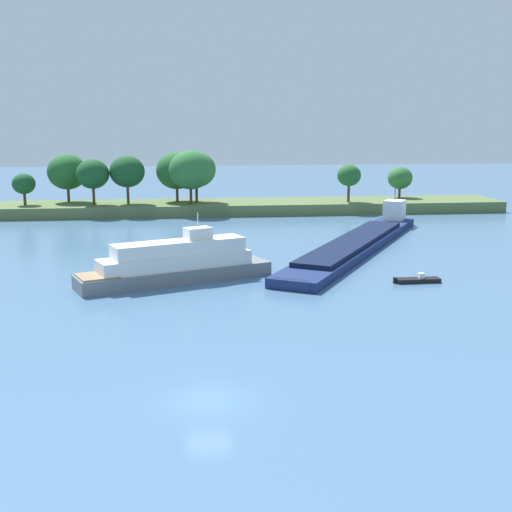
{
  "coord_description": "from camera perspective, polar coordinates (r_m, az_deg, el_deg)",
  "views": [
    {
      "loc": [
        -1.27,
        -33.37,
        14.74
      ],
      "look_at": [
        6.4,
        32.97,
        1.2
      ],
      "focal_mm": 46.16,
      "sensor_mm": 36.0,
      "label": 1
    }
  ],
  "objects": [
    {
      "name": "small_motorboat",
      "position": [
        63.72,
        13.82,
        -2.03
      ],
      "size": [
        4.47,
        1.23,
        0.91
      ],
      "color": "black",
      "rests_on": "ground"
    },
    {
      "name": "white_riverboat",
      "position": [
        62.37,
        -6.91,
        -0.68
      ],
      "size": [
        18.72,
        10.44,
        6.41
      ],
      "color": "slate",
      "rests_on": "ground"
    },
    {
      "name": "cargo_barge",
      "position": [
        79.84,
        8.96,
        1.26
      ],
      "size": [
        26.57,
        39.98,
        5.57
      ],
      "color": "navy",
      "rests_on": "ground"
    },
    {
      "name": "treeline_island",
      "position": [
        109.95,
        -3.73,
        5.67
      ],
      "size": [
        83.74,
        11.61,
        10.45
      ],
      "color": "#566B3D",
      "rests_on": "ground"
    },
    {
      "name": "ground_plane",
      "position": [
        36.5,
        -4.13,
        -12.38
      ],
      "size": [
        400.0,
        400.0,
        0.0
      ],
      "primitive_type": "plane",
      "color": "#476B8E"
    }
  ]
}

